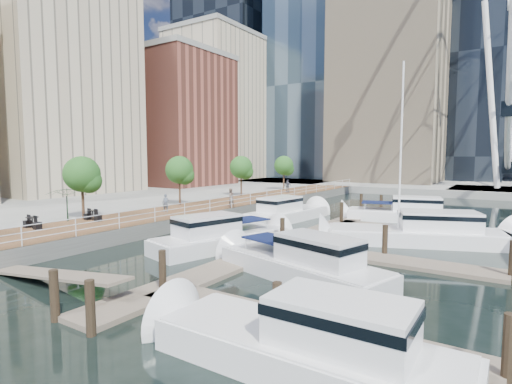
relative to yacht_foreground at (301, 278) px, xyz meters
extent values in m
plane|color=black|center=(-6.85, -2.87, 0.00)|extent=(520.00, 520.00, 0.00)
cube|color=brown|center=(-15.85, 12.13, 0.50)|extent=(6.00, 60.00, 1.00)
cube|color=#595954|center=(-12.85, 12.13, 0.50)|extent=(0.25, 60.00, 1.00)
cube|color=gray|center=(-42.85, 12.13, 0.50)|extent=(48.00, 90.00, 1.00)
cube|color=gray|center=(-6.85, 99.13, 0.50)|extent=(200.00, 114.00, 1.00)
cube|color=gray|center=(7.15, 49.13, 0.50)|extent=(14.00, 12.00, 1.00)
cube|color=#6D6051|center=(-3.85, 7.13, 0.10)|extent=(2.00, 32.00, 0.20)
cube|color=#6D6051|center=(2.15, -4.87, 0.10)|extent=(12.00, 2.00, 0.20)
cube|color=#6D6051|center=(2.15, 5.13, 0.10)|extent=(12.00, 2.00, 0.20)
cube|color=#6D6051|center=(2.15, 15.13, 0.10)|extent=(12.00, 2.00, 0.20)
cube|color=#BCAD8E|center=(-40.85, 13.13, 14.00)|extent=(14.00, 16.00, 26.00)
cube|color=brown|center=(-36.85, 31.13, 11.00)|extent=(12.00, 14.00, 20.00)
cube|color=#BCAD8E|center=(-42.85, 47.13, 15.00)|extent=(14.00, 16.00, 28.00)
cylinder|color=white|center=(4.65, 49.13, 14.00)|extent=(0.80, 0.80, 26.00)
cylinder|color=#3F2B1C|center=(-18.25, 1.13, 2.20)|extent=(0.20, 0.20, 2.40)
sphere|color=#265B1E|center=(-18.25, 1.13, 4.30)|extent=(2.60, 2.60, 2.60)
cylinder|color=#3F2B1C|center=(-18.25, 11.13, 2.20)|extent=(0.20, 0.20, 2.40)
sphere|color=#265B1E|center=(-18.25, 11.13, 4.30)|extent=(2.60, 2.60, 2.60)
cylinder|color=#3F2B1C|center=(-18.25, 21.13, 2.20)|extent=(0.20, 0.20, 2.40)
sphere|color=#265B1E|center=(-18.25, 21.13, 4.30)|extent=(2.60, 2.60, 2.60)
cylinder|color=#3F2B1C|center=(-18.25, 31.13, 2.20)|extent=(0.20, 0.20, 2.40)
sphere|color=#265B1E|center=(-18.25, 31.13, 4.30)|extent=(2.60, 2.60, 2.60)
imported|color=#485261|center=(-15.94, 7.07, 1.74)|extent=(0.64, 0.55, 1.49)
imported|color=#826A59|center=(-13.41, 12.54, 1.85)|extent=(0.96, 1.03, 1.70)
imported|color=#373945|center=(-15.94, 28.01, 1.82)|extent=(0.96, 0.41, 1.63)
imported|color=#0F3713|center=(-18.35, -0.06, 2.20)|extent=(3.28, 3.31, 2.41)
camera|label=1|loc=(8.07, -16.15, 5.66)|focal=28.00mm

